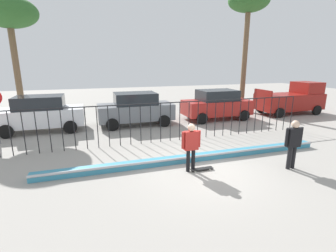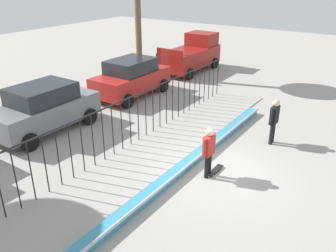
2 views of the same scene
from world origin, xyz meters
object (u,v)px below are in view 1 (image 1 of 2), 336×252
at_px(parked_car_red, 217,104).
at_px(palm_tree_short, 9,15).
at_px(parked_car_gray, 136,109).
at_px(pickup_truck, 292,99).
at_px(skateboard, 202,169).
at_px(skateboarder, 191,143).
at_px(camera_operator, 293,140).
at_px(palm_tree_tall, 249,5).
at_px(parked_car_white, 41,113).

distance_m(parked_car_red, palm_tree_short, 13.28).
height_order(parked_car_gray, pickup_truck, pickup_truck).
bearing_deg(parked_car_red, skateboard, -119.00).
height_order(skateboarder, parked_car_red, parked_car_red).
relative_size(camera_operator, palm_tree_tall, 0.20).
relative_size(skateboarder, palm_tree_tall, 0.19).
height_order(skateboard, palm_tree_short, palm_tree_short).
distance_m(parked_car_white, pickup_truck, 16.35).
height_order(skateboard, parked_car_gray, parked_car_gray).
xyz_separation_m(skateboarder, palm_tree_short, (-7.11, 9.97, 5.22)).
bearing_deg(palm_tree_short, skateboard, -53.28).
distance_m(skateboard, parked_car_red, 8.26).
relative_size(skateboarder, camera_operator, 0.96).
distance_m(skateboarder, parked_car_white, 9.09).
height_order(parked_car_red, palm_tree_tall, palm_tree_tall).
distance_m(camera_operator, palm_tree_short, 15.96).
bearing_deg(camera_operator, skateboard, 20.52).
bearing_deg(pickup_truck, camera_operator, -138.46).
bearing_deg(skateboard, camera_operator, -24.87).
bearing_deg(camera_operator, palm_tree_short, -10.73).
xyz_separation_m(skateboarder, parked_car_gray, (-0.56, 7.01, -0.02)).
bearing_deg(parked_car_white, palm_tree_short, 117.82).
bearing_deg(skateboarder, skateboard, 0.57).
height_order(skateboard, palm_tree_tall, palm_tree_tall).
height_order(skateboarder, palm_tree_tall, palm_tree_tall).
bearing_deg(palm_tree_tall, parked_car_gray, -167.18).
height_order(parked_car_white, parked_car_red, same).
bearing_deg(parked_car_gray, palm_tree_tall, 14.08).
bearing_deg(palm_tree_short, pickup_truck, -9.69).
distance_m(pickup_truck, palm_tree_tall, 7.31).
bearing_deg(camera_operator, parked_car_gray, -28.14).
bearing_deg(palm_tree_tall, skateboard, -129.85).
bearing_deg(pickup_truck, palm_tree_tall, 139.26).
xyz_separation_m(skateboarder, parked_car_white, (-5.62, 7.15, -0.02)).
distance_m(skateboard, parked_car_white, 9.44).
relative_size(pickup_truck, palm_tree_short, 0.65).
xyz_separation_m(parked_car_red, palm_tree_short, (-11.81, 3.07, 5.25)).
xyz_separation_m(camera_operator, pickup_truck, (7.33, 7.79, 0.00)).
relative_size(parked_car_white, parked_car_gray, 1.00).
xyz_separation_m(parked_car_gray, parked_car_red, (5.26, -0.10, 0.00)).
height_order(camera_operator, parked_car_red, parked_car_red).
bearing_deg(pickup_truck, skateboarder, -152.34).
height_order(skateboard, parked_car_white, parked_car_white).
bearing_deg(parked_car_white, palm_tree_tall, 7.52).
bearing_deg(skateboard, palm_tree_tall, 39.92).
bearing_deg(skateboard, pickup_truck, 23.90).
xyz_separation_m(skateboard, parked_car_gray, (-0.95, 7.09, 0.91)).
bearing_deg(parked_car_gray, skateboarder, -84.14).
distance_m(skateboard, palm_tree_short, 13.97).
distance_m(skateboarder, skateboard, 1.02).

